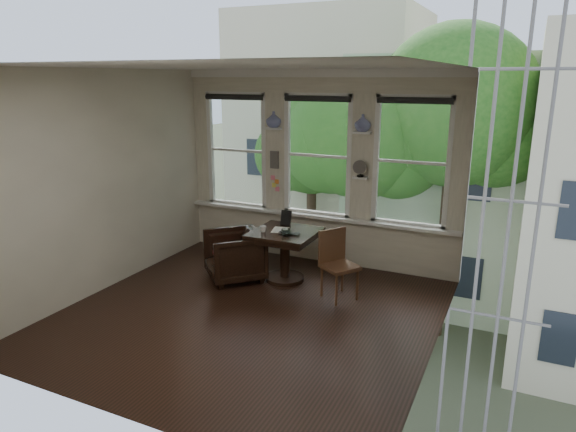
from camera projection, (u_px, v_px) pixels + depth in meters
The scene contains 25 objects.
ground at pixel (250, 314), 6.46m from camera, with size 4.50×4.50×0.00m, color black.
ceiling at pixel (244, 66), 5.67m from camera, with size 4.50×4.50×0.00m, color silver.
wall_back at pixel (318, 168), 8.03m from camera, with size 4.50×4.50×0.00m, color beige.
wall_front at pixel (108, 257), 4.10m from camera, with size 4.50×4.50×0.00m, color beige.
wall_left at pixel (103, 182), 6.99m from camera, with size 4.50×4.50×0.00m, color beige.
wall_right at pixel (443, 220), 5.14m from camera, with size 4.50×4.50×0.00m, color beige.
window_left at pixel (238, 150), 8.57m from camera, with size 1.10×0.12×1.90m, color white, non-canonical shape.
window_center at pixel (318, 156), 7.98m from camera, with size 1.10×0.12×1.90m, color white, non-canonical shape.
window_right at pixel (412, 162), 7.38m from camera, with size 1.10×0.12×1.90m, color white, non-canonical shape.
shelf_left at pixel (274, 128), 8.08m from camera, with size 0.26×0.16×0.03m, color white.
shelf_right at pixel (362, 133), 7.49m from camera, with size 0.26×0.16×0.03m, color white.
intercom at pixel (275, 160), 8.24m from camera, with size 0.14×0.06×0.28m, color #59544F.
sticky_notes at pixel (275, 181), 8.34m from camera, with size 0.16×0.01×0.24m, color pink, non-canonical shape.
desk_fan at pixel (360, 171), 7.62m from camera, with size 0.20×0.20×0.24m, color #59544F, non-canonical shape.
vase_left at pixel (274, 119), 8.04m from camera, with size 0.24×0.24×0.25m, color silver.
vase_right at pixel (363, 123), 7.45m from camera, with size 0.24×0.24×0.25m, color silver.
table at pixel (285, 256), 7.44m from camera, with size 0.90×0.90×0.75m, color black, non-canonical shape.
armchair_left at pixel (234, 256), 7.49m from camera, with size 0.78×0.80×0.73m, color black.
cushion_red at pixel (234, 250), 7.46m from camera, with size 0.45×0.45×0.06m, color maroon.
side_chair_right at pixel (340, 266), 6.81m from camera, with size 0.42×0.42×0.92m, color #492F1A, non-canonical shape.
laptop at pixel (288, 234), 7.17m from camera, with size 0.30×0.19×0.02m, color black.
mug at pixel (263, 229), 7.30m from camera, with size 0.09×0.09×0.09m, color white.
drinking_glass at pixel (286, 232), 7.11m from camera, with size 0.13×0.13×0.11m, color white.
tablet at pixel (286, 218), 7.63m from camera, with size 0.16×0.02×0.22m, color black.
papers at pixel (280, 230), 7.40m from camera, with size 0.22×0.30×0.00m, color silver.
Camera 1 is at (2.95, -5.14, 2.89)m, focal length 32.00 mm.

